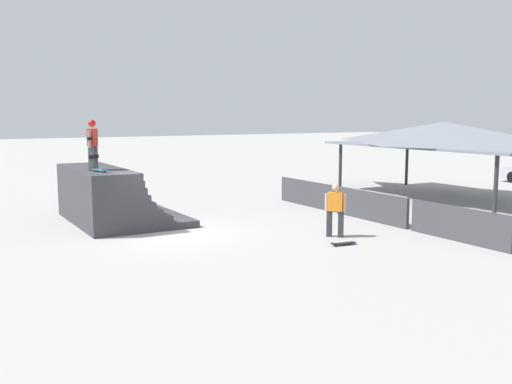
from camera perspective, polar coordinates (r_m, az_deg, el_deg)
name	(u,v)px	position (r m, az deg, el deg)	size (l,w,h in m)	color
ground_plane	(163,233)	(18.72, -9.24, -4.12)	(160.00, 160.00, 0.00)	#A3A09B
quarter_pipe_ramp	(107,199)	(20.96, -14.63, -0.67)	(5.17, 3.59, 1.96)	#38383D
skater_on_deck	(93,141)	(19.93, -16.03, 4.91)	(0.68, 0.54, 1.69)	#4C4C51
skateboard_on_deck	(100,170)	(19.32, -15.35, 2.13)	(0.80, 0.38, 0.09)	red
bystander_walking	(335,208)	(17.97, 7.94, -1.56)	(0.57, 0.53, 1.68)	#2D2D33
skateboard_on_ground	(343,243)	(17.01, 8.68, -5.10)	(0.30, 0.82, 0.09)	blue
barrier_fence	(370,206)	(21.02, 11.36, -1.41)	(11.62, 0.12, 1.05)	#3D3D42
pavilion_shelter	(444,135)	(27.30, 18.32, 5.48)	(10.69, 5.41, 3.49)	#2D2D33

